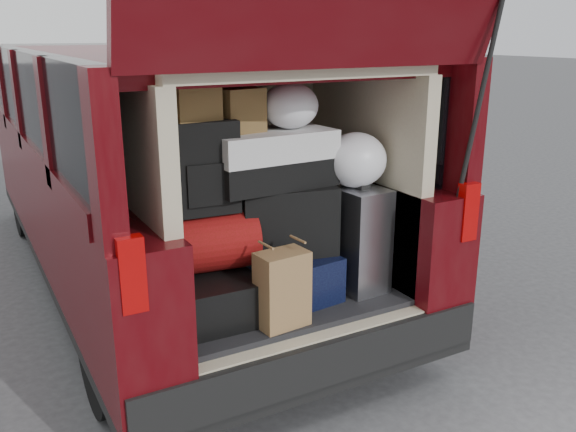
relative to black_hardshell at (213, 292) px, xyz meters
name	(u,v)px	position (x,y,z in m)	size (l,w,h in m)	color
ground	(288,401)	(0.36, -0.13, -0.66)	(80.00, 80.00, 0.00)	#39393C
minivan	(168,169)	(0.36, 1.73, 0.25)	(1.90, 5.35, 2.77)	black
load_floor	(264,333)	(0.36, 0.15, -0.38)	(1.24, 1.05, 0.55)	black
black_hardshell	(213,292)	(0.00, 0.00, 0.00)	(0.40, 0.55, 0.22)	black
navy_hardshell	(280,274)	(0.39, 0.03, 0.01)	(0.45, 0.55, 0.24)	black
silver_roller	(354,237)	(0.80, -0.06, 0.17)	(0.23, 0.38, 0.56)	white
kraft_bag	(282,289)	(0.24, -0.28, 0.08)	(0.24, 0.15, 0.37)	olive
red_duffel	(208,241)	(0.00, 0.03, 0.26)	(0.46, 0.30, 0.30)	maroon
black_soft_case	(285,219)	(0.42, 0.02, 0.31)	(0.50, 0.30, 0.36)	black
backpack	(204,167)	(-0.01, 0.04, 0.63)	(0.31, 0.19, 0.44)	black
twotone_duffel	(271,159)	(0.36, 0.06, 0.63)	(0.63, 0.33, 0.28)	silver
grocery_sack_lower	(192,98)	(-0.04, 0.07, 0.95)	(0.22, 0.18, 0.20)	brown
grocery_sack_upper	(239,110)	(0.21, 0.10, 0.87)	(0.21, 0.17, 0.21)	brown
plastic_bag_center	(290,106)	(0.47, 0.07, 0.88)	(0.29, 0.27, 0.23)	white
plastic_bag_right	(356,160)	(0.80, -0.05, 0.60)	(0.33, 0.31, 0.29)	white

